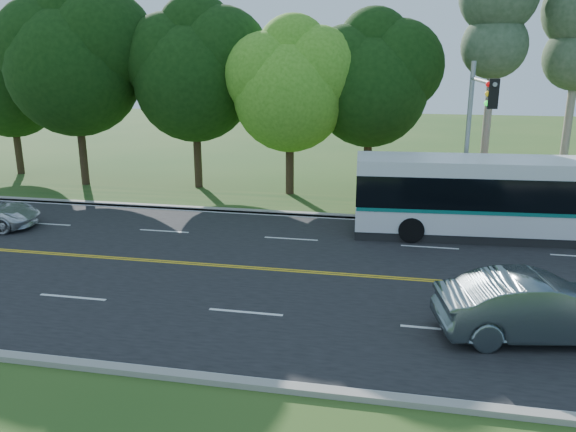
# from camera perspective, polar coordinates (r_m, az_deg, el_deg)

# --- Properties ---
(ground) EXTENTS (120.00, 120.00, 0.00)m
(ground) POSITION_cam_1_polar(r_m,az_deg,el_deg) (19.53, -0.18, -5.58)
(ground) COLOR #244C19
(ground) RESTS_ON ground
(road) EXTENTS (60.00, 14.00, 0.02)m
(road) POSITION_cam_1_polar(r_m,az_deg,el_deg) (19.53, -0.18, -5.56)
(road) COLOR black
(road) RESTS_ON ground
(curb_north) EXTENTS (60.00, 0.30, 0.15)m
(curb_north) POSITION_cam_1_polar(r_m,az_deg,el_deg) (26.21, 2.88, 0.15)
(curb_north) COLOR gray
(curb_north) RESTS_ON ground
(curb_south) EXTENTS (60.00, 0.30, 0.15)m
(curb_south) POSITION_cam_1_polar(r_m,az_deg,el_deg) (13.28, -6.47, -16.30)
(curb_south) COLOR gray
(curb_south) RESTS_ON ground
(grass_verge) EXTENTS (60.00, 4.00, 0.10)m
(grass_verge) POSITION_cam_1_polar(r_m,az_deg,el_deg) (27.99, 3.42, 1.10)
(grass_verge) COLOR #244C19
(grass_verge) RESTS_ON ground
(lane_markings) EXTENTS (57.60, 13.82, 0.00)m
(lane_markings) POSITION_cam_1_polar(r_m,az_deg,el_deg) (19.54, -0.45, -5.51)
(lane_markings) COLOR gold
(lane_markings) RESTS_ON road
(tree_row) EXTENTS (44.70, 9.10, 13.84)m
(tree_row) POSITION_cam_1_polar(r_m,az_deg,el_deg) (31.22, -5.29, 14.97)
(tree_row) COLOR black
(tree_row) RESTS_ON ground
(bougainvillea_hedge) EXTENTS (9.50, 2.25, 1.50)m
(bougainvillea_hedge) POSITION_cam_1_polar(r_m,az_deg,el_deg) (27.01, 18.47, 1.23)
(bougainvillea_hedge) COLOR maroon
(bougainvillea_hedge) RESTS_ON ground
(traffic_signal) EXTENTS (0.42, 6.10, 7.00)m
(traffic_signal) POSITION_cam_1_polar(r_m,az_deg,el_deg) (23.56, 18.42, 9.02)
(traffic_signal) COLOR #92969A
(traffic_signal) RESTS_ON ground
(transit_bus) EXTENTS (12.49, 3.46, 3.23)m
(transit_bus) POSITION_cam_1_polar(r_m,az_deg,el_deg) (24.37, 21.57, 1.61)
(transit_bus) COLOR white
(transit_bus) RESTS_ON road
(sedan) EXTENTS (5.43, 2.73, 1.71)m
(sedan) POSITION_cam_1_polar(r_m,az_deg,el_deg) (16.10, 24.14, -8.47)
(sedan) COLOR slate
(sedan) RESTS_ON road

